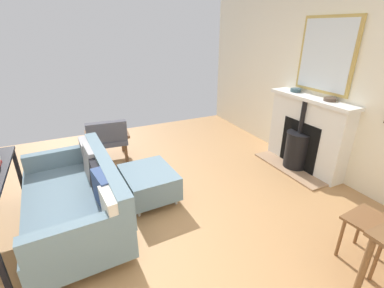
# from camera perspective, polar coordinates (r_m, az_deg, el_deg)

# --- Properties ---
(ground_plane) EXTENTS (5.20, 6.06, 0.01)m
(ground_plane) POSITION_cam_1_polar(r_m,az_deg,el_deg) (3.47, -6.43, -13.31)
(ground_plane) COLOR #A87A4C
(wall_left) EXTENTS (0.12, 6.06, 2.89)m
(wall_left) POSITION_cam_1_polar(r_m,az_deg,el_deg) (4.39, 27.42, 12.80)
(wall_left) COLOR silver
(wall_left) RESTS_ON ground
(fireplace) EXTENTS (0.57, 1.41, 1.13)m
(fireplace) POSITION_cam_1_polar(r_m,az_deg,el_deg) (4.51, 22.57, 1.43)
(fireplace) COLOR #9E7A5B
(fireplace) RESTS_ON ground
(mirror_over_mantel) EXTENTS (0.04, 0.90, 1.02)m
(mirror_over_mantel) POSITION_cam_1_polar(r_m,az_deg,el_deg) (4.35, 26.33, 16.36)
(mirror_over_mantel) COLOR tan
(mantel_bowl_near) EXTENTS (0.16, 0.16, 0.05)m
(mantel_bowl_near) POSITION_cam_1_polar(r_m,az_deg,el_deg) (4.60, 20.96, 10.57)
(mantel_bowl_near) COLOR #334C56
(mantel_bowl_near) RESTS_ON fireplace
(mantel_bowl_far) EXTENTS (0.16, 0.16, 0.04)m
(mantel_bowl_far) POSITION_cam_1_polar(r_m,az_deg,el_deg) (4.20, 27.01, 8.40)
(mantel_bowl_far) COLOR #47382D
(mantel_bowl_far) RESTS_ON fireplace
(sofa) EXTENTS (1.02, 1.77, 0.76)m
(sofa) POSITION_cam_1_polar(r_m,az_deg,el_deg) (3.25, -22.68, -10.60)
(sofa) COLOR #B2B2B7
(sofa) RESTS_ON ground
(ottoman) EXTENTS (0.65, 0.77, 0.39)m
(ottoman) POSITION_cam_1_polar(r_m,az_deg,el_deg) (3.54, -9.04, -7.85)
(ottoman) COLOR #B2B2B7
(ottoman) RESTS_ON ground
(armchair_accent) EXTENTS (0.72, 0.65, 0.75)m
(armchair_accent) POSITION_cam_1_polar(r_m,az_deg,el_deg) (4.58, -17.37, 1.34)
(armchair_accent) COLOR brown
(armchair_accent) RESTS_ON ground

